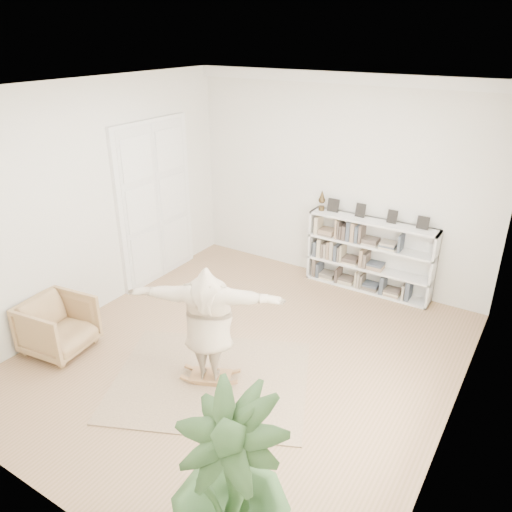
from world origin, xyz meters
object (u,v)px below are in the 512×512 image
Objects in this scene: houseplant at (230,489)px; rocker_board at (211,376)px; armchair at (58,326)px; person at (208,321)px; bookshelf at (369,256)px.

rocker_board is at bearing 131.16° from houseplant.
houseplant reaches higher than armchair.
person is 2.47m from houseplant.
bookshelf is at bearing 52.92° from rocker_board.
rocker_board is 0.85m from person.
armchair is at bearing 161.64° from houseplant.
armchair is (-3.04, -4.08, -0.24)m from bookshelf.
person is (0.00, 0.00, 0.85)m from rocker_board.
bookshelf reaches higher than rocker_board.
houseplant is (0.82, -5.37, 0.24)m from bookshelf.
houseplant is at bearing -115.77° from armchair.
rocker_board is at bearing 45.25° from person.
bookshelf is 5.10m from armchair.
houseplant is (3.87, -1.28, 0.48)m from armchair.
rocker_board is 2.60m from houseplant.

